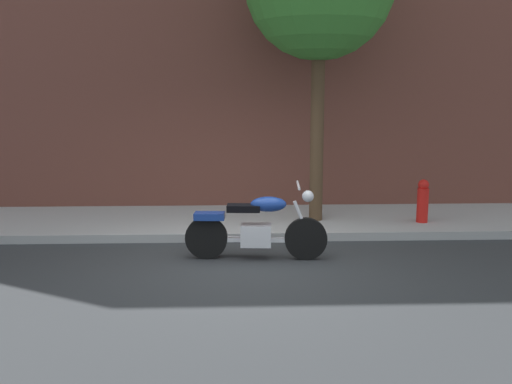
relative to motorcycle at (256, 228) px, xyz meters
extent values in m
plane|color=#303335|center=(-0.19, -0.31, -0.47)|extent=(60.00, 60.00, 0.00)
cube|color=#A6A6A6|center=(-0.19, 2.18, -0.40)|extent=(21.34, 2.43, 0.14)
cylinder|color=black|center=(0.73, -0.06, -0.16)|extent=(0.63, 0.14, 0.62)
cylinder|color=black|center=(-0.72, 0.05, -0.16)|extent=(0.63, 0.14, 0.62)
cube|color=silver|center=(0.00, -0.01, -0.11)|extent=(0.46, 0.31, 0.32)
cube|color=silver|center=(0.00, -0.01, -0.18)|extent=(1.31, 0.17, 0.06)
ellipsoid|color=navy|center=(0.18, -0.02, 0.35)|extent=(0.54, 0.30, 0.22)
cube|color=black|center=(-0.18, 0.01, 0.29)|extent=(0.50, 0.27, 0.10)
cube|color=navy|center=(-0.67, 0.04, 0.17)|extent=(0.46, 0.27, 0.10)
cylinder|color=silver|center=(0.67, -0.05, 0.12)|extent=(0.27, 0.07, 0.58)
cylinder|color=silver|center=(0.61, -0.05, 0.63)|extent=(0.09, 0.70, 0.04)
sphere|color=silver|center=(0.75, -0.06, 0.47)|extent=(0.17, 0.17, 0.17)
cylinder|color=silver|center=(-0.24, 0.17, -0.21)|extent=(0.80, 0.15, 0.09)
cylinder|color=#4A3523|center=(1.15, 1.97, 1.29)|extent=(0.24, 0.24, 3.52)
cylinder|color=red|center=(3.02, 1.71, -0.09)|extent=(0.20, 0.20, 0.75)
sphere|color=red|center=(3.02, 1.71, 0.34)|extent=(0.19, 0.19, 0.19)
camera|label=1|loc=(-0.32, -8.24, 1.95)|focal=40.78mm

